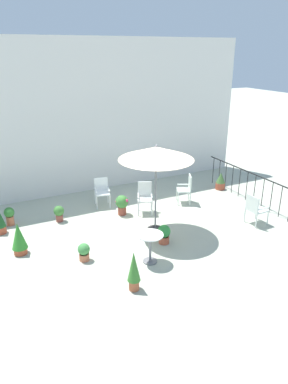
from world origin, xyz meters
The scene contains 17 objects.
ground_plane centered at (0.00, 0.00, 0.00)m, with size 60.00×60.00×0.00m, color #B1B59F.
villa_facade centered at (0.00, 3.74, 2.58)m, with size 11.11×0.30×5.15m, color silver.
terrace_railing centered at (3.88, 0.00, 0.68)m, with size 0.03×4.80×1.01m.
patio_umbrella_0 centered at (0.08, -0.24, 2.23)m, with size 1.98×1.98×2.48m.
cafe_table_0 centered at (-0.77, -1.58, 0.51)m, with size 0.62×0.62×0.74m.
patio_chair_0 centered at (0.40, 1.03, 0.55)m, with size 0.60×0.61×0.96m.
patio_chair_1 centered at (-0.61, 2.13, 0.53)m, with size 0.55×0.57×0.91m.
patio_chair_2 centered at (1.94, 1.08, 0.54)m, with size 0.58×0.60×0.96m.
patio_chair_3 centered at (2.85, -1.14, 0.52)m, with size 0.50×0.52×0.91m.
potted_plant_0 centered at (-0.31, 1.17, 0.36)m, with size 0.40×0.40×0.62m.
potted_plant_1 centered at (3.74, 1.58, 0.31)m, with size 0.34×0.34×0.63m.
potted_plant_2 centered at (-1.57, -2.38, 0.49)m, with size 0.28×0.28×0.91m.
potted_plant_3 centered at (-2.16, 1.57, 0.28)m, with size 0.31×0.31×0.49m.
potted_plant_4 centered at (-3.49, 0.19, 0.43)m, with size 0.38×0.38×0.84m.
potted_plant_5 centered at (-2.16, -0.81, 0.24)m, with size 0.29×0.29×0.45m.
potted_plant_6 centered at (-0.03, -0.94, 0.28)m, with size 0.34×0.34×0.52m.
potted_plant_7 centered at (-3.49, 1.97, 0.31)m, with size 0.30×0.30×0.55m.
Camera 1 is at (-4.23, -8.18, 4.76)m, focal length 33.79 mm.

